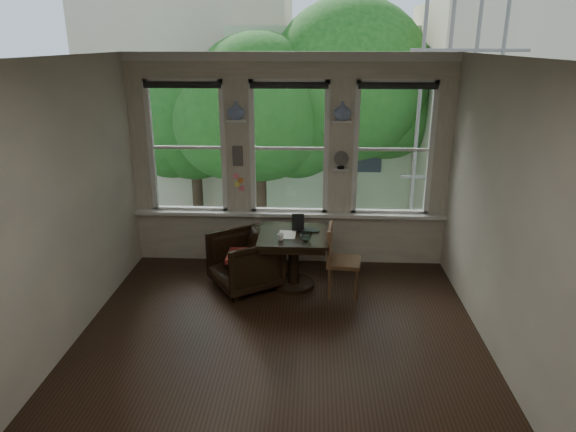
# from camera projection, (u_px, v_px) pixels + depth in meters

# --- Properties ---
(ground) EXTENTS (4.50, 4.50, 0.00)m
(ground) POSITION_uv_depth(u_px,v_px,m) (279.00, 341.00, 5.66)
(ground) COLOR black
(ground) RESTS_ON ground
(ceiling) EXTENTS (4.50, 4.50, 0.00)m
(ceiling) POSITION_uv_depth(u_px,v_px,m) (278.00, 57.00, 4.68)
(ceiling) COLOR silver
(ceiling) RESTS_ON ground
(wall_back) EXTENTS (4.50, 0.00, 4.50)m
(wall_back) POSITION_uv_depth(u_px,v_px,m) (289.00, 162.00, 7.30)
(wall_back) COLOR beige
(wall_back) RESTS_ON ground
(wall_front) EXTENTS (4.50, 0.00, 4.50)m
(wall_front) POSITION_uv_depth(u_px,v_px,m) (253.00, 332.00, 3.04)
(wall_front) COLOR beige
(wall_front) RESTS_ON ground
(wall_left) EXTENTS (0.00, 4.50, 4.50)m
(wall_left) POSITION_uv_depth(u_px,v_px,m) (61.00, 209.00, 5.28)
(wall_left) COLOR beige
(wall_left) RESTS_ON ground
(wall_right) EXTENTS (0.00, 4.50, 4.50)m
(wall_right) POSITION_uv_depth(u_px,v_px,m) (506.00, 216.00, 5.06)
(wall_right) COLOR beige
(wall_right) RESTS_ON ground
(window_left) EXTENTS (1.10, 0.12, 1.90)m
(window_left) POSITION_uv_depth(u_px,v_px,m) (188.00, 147.00, 7.30)
(window_left) COLOR white
(window_left) RESTS_ON ground
(window_center) EXTENTS (1.10, 0.12, 1.90)m
(window_center) POSITION_uv_depth(u_px,v_px,m) (289.00, 148.00, 7.23)
(window_center) COLOR white
(window_center) RESTS_ON ground
(window_right) EXTENTS (1.10, 0.12, 1.90)m
(window_right) POSITION_uv_depth(u_px,v_px,m) (393.00, 149.00, 7.16)
(window_right) COLOR white
(window_right) RESTS_ON ground
(shelf_left) EXTENTS (0.26, 0.16, 0.03)m
(shelf_left) POSITION_uv_depth(u_px,v_px,m) (236.00, 120.00, 7.04)
(shelf_left) COLOR white
(shelf_left) RESTS_ON ground
(shelf_right) EXTENTS (0.26, 0.16, 0.03)m
(shelf_right) POSITION_uv_depth(u_px,v_px,m) (342.00, 121.00, 6.97)
(shelf_right) COLOR white
(shelf_right) RESTS_ON ground
(intercom) EXTENTS (0.14, 0.06, 0.28)m
(intercom) POSITION_uv_depth(u_px,v_px,m) (238.00, 156.00, 7.23)
(intercom) COLOR #59544F
(intercom) RESTS_ON ground
(sticky_notes) EXTENTS (0.16, 0.01, 0.24)m
(sticky_notes) POSITION_uv_depth(u_px,v_px,m) (239.00, 180.00, 7.35)
(sticky_notes) COLOR pink
(sticky_notes) RESTS_ON ground
(desk_fan) EXTENTS (0.20, 0.20, 0.24)m
(desk_fan) POSITION_uv_depth(u_px,v_px,m) (341.00, 163.00, 7.14)
(desk_fan) COLOR #59544F
(desk_fan) RESTS_ON ground
(vase_left) EXTENTS (0.24, 0.24, 0.25)m
(vase_left) POSITION_uv_depth(u_px,v_px,m) (236.00, 110.00, 7.00)
(vase_left) COLOR white
(vase_left) RESTS_ON shelf_left
(vase_right) EXTENTS (0.24, 0.24, 0.25)m
(vase_right) POSITION_uv_depth(u_px,v_px,m) (342.00, 111.00, 6.93)
(vase_right) COLOR white
(vase_right) RESTS_ON shelf_right
(table) EXTENTS (0.90, 0.90, 0.75)m
(table) POSITION_uv_depth(u_px,v_px,m) (293.00, 260.00, 6.80)
(table) COLOR black
(table) RESTS_ON ground
(armchair_left) EXTENTS (1.12, 1.11, 0.74)m
(armchair_left) POSITION_uv_depth(u_px,v_px,m) (245.00, 261.00, 6.79)
(armchair_left) COLOR black
(armchair_left) RESTS_ON ground
(cushion_red) EXTENTS (0.45, 0.45, 0.06)m
(cushion_red) POSITION_uv_depth(u_px,v_px,m) (245.00, 256.00, 6.76)
(cushion_red) COLOR maroon
(cushion_red) RESTS_ON armchair_left
(side_chair_right) EXTENTS (0.46, 0.46, 0.92)m
(side_chair_right) POSITION_uv_depth(u_px,v_px,m) (344.00, 261.00, 6.57)
(side_chair_right) COLOR #48321A
(side_chair_right) RESTS_ON ground
(laptop) EXTENTS (0.34, 0.24, 0.02)m
(laptop) POSITION_uv_depth(u_px,v_px,m) (307.00, 232.00, 6.73)
(laptop) COLOR black
(laptop) RESTS_ON table
(mug) EXTENTS (0.10, 0.10, 0.08)m
(mug) POSITION_uv_depth(u_px,v_px,m) (281.00, 237.00, 6.47)
(mug) COLOR white
(mug) RESTS_ON table
(drinking_glass) EXTENTS (0.14, 0.14, 0.11)m
(drinking_glass) POSITION_uv_depth(u_px,v_px,m) (306.00, 237.00, 6.44)
(drinking_glass) COLOR white
(drinking_glass) RESTS_ON table
(tablet) EXTENTS (0.17, 0.09, 0.22)m
(tablet) POSITION_uv_depth(u_px,v_px,m) (298.00, 222.00, 6.79)
(tablet) COLOR black
(tablet) RESTS_ON table
(papers) EXTENTS (0.23, 0.31, 0.00)m
(papers) POSITION_uv_depth(u_px,v_px,m) (287.00, 235.00, 6.66)
(papers) COLOR silver
(papers) RESTS_ON table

